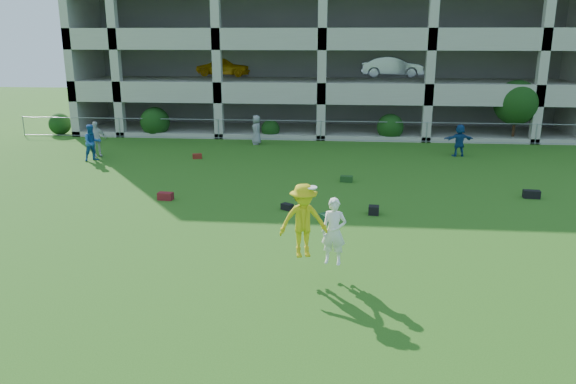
# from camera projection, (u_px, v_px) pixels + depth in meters

# --- Properties ---
(ground) EXTENTS (100.00, 100.00, 0.00)m
(ground) POSITION_uv_depth(u_px,v_px,m) (292.00, 277.00, 14.28)
(ground) COLOR #235114
(ground) RESTS_ON ground
(bystander_a) EXTENTS (1.09, 1.09, 1.78)m
(bystander_a) POSITION_uv_depth(u_px,v_px,m) (92.00, 143.00, 27.19)
(bystander_a) COLOR #21549A
(bystander_a) RESTS_ON ground
(bystander_b) EXTENTS (1.10, 0.95, 1.78)m
(bystander_b) POSITION_uv_depth(u_px,v_px,m) (96.00, 139.00, 28.15)
(bystander_b) COLOR silver
(bystander_b) RESTS_ON ground
(bystander_c) EXTENTS (0.67, 0.89, 1.63)m
(bystander_c) POSITION_uv_depth(u_px,v_px,m) (256.00, 130.00, 31.28)
(bystander_c) COLOR gray
(bystander_c) RESTS_ON ground
(bystander_d) EXTENTS (1.57, 0.74, 1.63)m
(bystander_d) POSITION_uv_depth(u_px,v_px,m) (459.00, 140.00, 28.23)
(bystander_d) COLOR navy
(bystander_d) RESTS_ON ground
(bag_red_a) EXTENTS (0.58, 0.35, 0.28)m
(bag_red_a) POSITION_uv_depth(u_px,v_px,m) (165.00, 196.00, 20.90)
(bag_red_a) COLOR #5A150F
(bag_red_a) RESTS_ON ground
(bag_black_b) EXTENTS (0.47, 0.43, 0.22)m
(bag_black_b) POSITION_uv_depth(u_px,v_px,m) (287.00, 207.00, 19.73)
(bag_black_b) COLOR black
(bag_black_b) RESTS_ON ground
(bag_green_c) EXTENTS (0.61, 0.59, 0.26)m
(bag_green_c) POSITION_uv_depth(u_px,v_px,m) (327.00, 217.00, 18.54)
(bag_green_c) COLOR #14371D
(bag_green_c) RESTS_ON ground
(crate_d) EXTENTS (0.38, 0.38, 0.30)m
(crate_d) POSITION_uv_depth(u_px,v_px,m) (374.00, 210.00, 19.21)
(crate_d) COLOR black
(crate_d) RESTS_ON ground
(bag_black_e) EXTENTS (0.62, 0.35, 0.30)m
(bag_black_e) POSITION_uv_depth(u_px,v_px,m) (531.00, 194.00, 21.13)
(bag_black_e) COLOR black
(bag_black_e) RESTS_ON ground
(bag_red_f) EXTENTS (0.52, 0.41, 0.24)m
(bag_red_f) POSITION_uv_depth(u_px,v_px,m) (197.00, 156.00, 27.85)
(bag_red_f) COLOR #5E1410
(bag_red_f) RESTS_ON ground
(bag_green_g) EXTENTS (0.53, 0.35, 0.25)m
(bag_green_g) POSITION_uv_depth(u_px,v_px,m) (346.00, 179.00, 23.47)
(bag_green_g) COLOR #173814
(bag_green_g) RESTS_ON ground
(frisbee_contest) EXTENTS (1.77, 1.00, 2.09)m
(frisbee_contest) POSITION_uv_depth(u_px,v_px,m) (310.00, 223.00, 13.85)
(frisbee_contest) COLOR gold
(frisbee_contest) RESTS_ON ground
(parking_garage) EXTENTS (30.00, 14.00, 12.00)m
(parking_garage) POSITION_uv_depth(u_px,v_px,m) (327.00, 33.00, 39.19)
(parking_garage) COLOR #9E998C
(parking_garage) RESTS_ON ground
(fence) EXTENTS (36.06, 0.06, 1.20)m
(fence) POSITION_uv_depth(u_px,v_px,m) (321.00, 130.00, 32.32)
(fence) COLOR gray
(fence) RESTS_ON ground
(shrub_row) EXTENTS (34.38, 2.52, 3.50)m
(shrub_row) POSITION_uv_depth(u_px,v_px,m) (401.00, 114.00, 32.34)
(shrub_row) COLOR #163D11
(shrub_row) RESTS_ON ground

